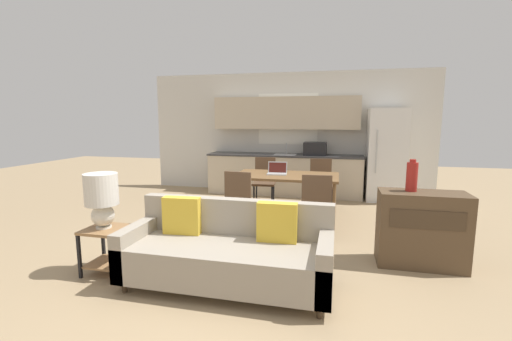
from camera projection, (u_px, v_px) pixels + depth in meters
name	position (u px, v px, depth m)	size (l,w,h in m)	color
ground_plane	(219.00, 282.00, 3.55)	(20.00, 20.00, 0.00)	#9E8460
wall_back	(287.00, 133.00, 7.80)	(6.40, 0.07, 2.70)	silver
kitchen_counter	(285.00, 157.00, 7.58)	(3.39, 0.65, 2.15)	beige
refrigerator	(386.00, 155.00, 6.99)	(0.74, 0.72, 1.89)	white
dining_table	(286.00, 178.00, 5.65)	(1.69, 0.94, 0.76)	brown
couch	(228.00, 252.00, 3.46)	(2.07, 0.80, 0.85)	#3D2D1E
side_table	(106.00, 243.00, 3.72)	(0.42, 0.42, 0.50)	olive
table_lamp	(102.00, 196.00, 3.65)	(0.35, 0.35, 0.60)	silver
credenza	(421.00, 229.00, 3.90)	(0.95, 0.44, 0.86)	brown
vase	(412.00, 176.00, 3.87)	(0.12, 0.12, 0.36)	maroon
dining_chair_far_left	(264.00, 179.00, 6.60)	(0.46, 0.46, 0.93)	brown
dining_chair_near_right	(316.00, 203.00, 4.72)	(0.45, 0.45, 0.93)	brown
dining_chair_far_right	(321.00, 181.00, 6.36)	(0.48, 0.48, 0.93)	brown
dining_chair_near_left	(241.00, 198.00, 5.00)	(0.45, 0.45, 0.93)	brown
laptop	(277.00, 171.00, 5.70)	(0.34, 0.28, 0.20)	#B7BABC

